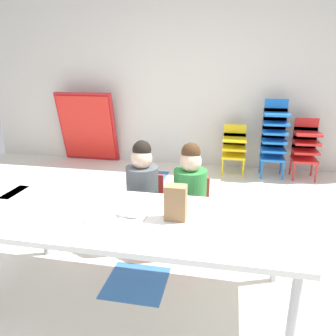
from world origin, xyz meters
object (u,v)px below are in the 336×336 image
at_px(kid_chair_blue_stack, 274,135).
at_px(donut_powdered_loose, 126,212).
at_px(seated_child_near_camera, 143,185).
at_px(folded_activity_table, 88,128).
at_px(paper_bag_brown, 176,203).
at_px(donut_powdered_on_plate, 133,213).
at_px(kid_chair_yellow_stack, 234,146).
at_px(paper_plate_near_edge, 133,216).
at_px(paper_plate_center_table, 98,218).
at_px(kid_chair_red_stack, 305,145).
at_px(craft_table, 139,223).
at_px(seated_child_middle_seat, 190,188).

xyz_separation_m(kid_chair_blue_stack, donut_powdered_loose, (-1.19, -2.70, 0.03)).
xyz_separation_m(seated_child_near_camera, folded_activity_table, (-1.51, 2.26, -0.02)).
height_order(paper_bag_brown, donut_powdered_on_plate, paper_bag_brown).
bearing_deg(kid_chair_yellow_stack, folded_activity_table, 175.75).
xyz_separation_m(kid_chair_blue_stack, paper_plate_near_edge, (-1.14, -2.71, 0.01)).
bearing_deg(paper_plate_center_table, kid_chair_red_stack, 57.78).
xyz_separation_m(seated_child_near_camera, kid_chair_yellow_stack, (0.74, 2.09, -0.16)).
relative_size(folded_activity_table, paper_plate_center_table, 6.04).
xyz_separation_m(paper_plate_near_edge, donut_powdered_on_plate, (0.00, 0.00, 0.02)).
relative_size(craft_table, kid_chair_blue_stack, 1.88).
relative_size(paper_bag_brown, donut_powdered_loose, 1.90).
relative_size(kid_chair_blue_stack, paper_plate_center_table, 5.78).
distance_m(seated_child_near_camera, folded_activity_table, 2.72).
xyz_separation_m(kid_chair_yellow_stack, kid_chair_blue_stack, (0.52, 0.00, 0.18)).
height_order(craft_table, paper_plate_center_table, paper_plate_center_table).
bearing_deg(craft_table, paper_plate_center_table, -163.04).
height_order(craft_table, folded_activity_table, folded_activity_table).
bearing_deg(paper_bag_brown, donut_powdered_loose, -178.85).
relative_size(craft_table, seated_child_middle_seat, 2.13).
distance_m(seated_child_near_camera, seated_child_middle_seat, 0.39).
distance_m(craft_table, paper_plate_near_edge, 0.06).
relative_size(craft_table, folded_activity_table, 1.80).
distance_m(seated_child_near_camera, donut_powdered_loose, 0.62).
bearing_deg(paper_plate_center_table, kid_chair_blue_stack, 64.24).
height_order(paper_plate_near_edge, donut_powdered_on_plate, donut_powdered_on_plate).
bearing_deg(donut_powdered_loose, folded_activity_table, 118.75).
distance_m(folded_activity_table, donut_powdered_loose, 3.27).
height_order(kid_chair_red_stack, paper_bag_brown, paper_bag_brown).
bearing_deg(seated_child_middle_seat, donut_powdered_on_plate, -114.01).
height_order(paper_plate_center_table, donut_powdered_on_plate, donut_powdered_on_plate).
bearing_deg(seated_child_middle_seat, kid_chair_blue_stack, 67.54).
bearing_deg(donut_powdered_loose, seated_child_middle_seat, 62.01).
xyz_separation_m(craft_table, kid_chair_blue_stack, (1.11, 2.72, 0.03)).
relative_size(paper_plate_center_table, donut_powdered_on_plate, 1.54).
bearing_deg(donut_powdered_on_plate, seated_child_middle_seat, 65.99).
xyz_separation_m(folded_activity_table, paper_plate_center_table, (1.42, -2.96, 0.05)).
bearing_deg(donut_powdered_on_plate, craft_table, -5.70).
relative_size(folded_activity_table, donut_powdered_on_plate, 9.28).
relative_size(kid_chair_yellow_stack, kid_chair_blue_stack, 0.65).
height_order(craft_table, donut_powdered_loose, donut_powdered_loose).
bearing_deg(paper_plate_center_table, craft_table, 16.96).
bearing_deg(paper_plate_near_edge, kid_chair_yellow_stack, 77.04).
bearing_deg(kid_chair_red_stack, craft_table, -119.23).
bearing_deg(paper_plate_center_table, folded_activity_table, 115.64).
distance_m(kid_chair_red_stack, donut_powdered_on_plate, 3.13).
xyz_separation_m(kid_chair_red_stack, paper_plate_center_table, (-1.76, -2.79, 0.14)).
bearing_deg(kid_chair_blue_stack, paper_plate_center_table, -115.76).
relative_size(craft_table, donut_powdered_on_plate, 16.67).
relative_size(craft_table, paper_plate_center_table, 10.84).
bearing_deg(seated_child_near_camera, kid_chair_yellow_stack, 70.57).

